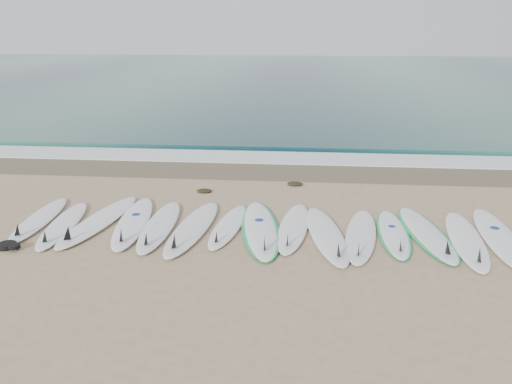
# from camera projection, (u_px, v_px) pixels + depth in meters

# --- Properties ---
(ground) EXTENTS (120.00, 120.00, 0.00)m
(ground) POSITION_uv_depth(u_px,v_px,m) (259.00, 231.00, 9.36)
(ground) COLOR tan
(ocean) EXTENTS (120.00, 55.00, 0.03)m
(ocean) POSITION_uv_depth(u_px,v_px,m) (293.00, 74.00, 40.07)
(ocean) COLOR #1E4E4B
(ocean) RESTS_ON ground
(wet_sand_band) EXTENTS (120.00, 1.80, 0.01)m
(wet_sand_band) POSITION_uv_depth(u_px,v_px,m) (272.00, 171.00, 13.23)
(wet_sand_band) COLOR brown
(wet_sand_band) RESTS_ON ground
(foam_band) EXTENTS (120.00, 1.40, 0.04)m
(foam_band) POSITION_uv_depth(u_px,v_px,m) (275.00, 158.00, 14.55)
(foam_band) COLOR silver
(foam_band) RESTS_ON ground
(wave_crest) EXTENTS (120.00, 1.00, 0.10)m
(wave_crest) POSITION_uv_depth(u_px,v_px,m) (277.00, 145.00, 15.96)
(wave_crest) COLOR #1E4E4B
(wave_crest) RESTS_ON ground
(surfboard_0) EXTENTS (0.70, 2.51, 0.32)m
(surfboard_0) POSITION_uv_depth(u_px,v_px,m) (38.00, 220.00, 9.79)
(surfboard_0) COLOR white
(surfboard_0) RESTS_ON ground
(surfboard_1) EXTENTS (0.80, 2.52, 0.32)m
(surfboard_1) POSITION_uv_depth(u_px,v_px,m) (62.00, 225.00, 9.51)
(surfboard_1) COLOR white
(surfboard_1) RESTS_ON ground
(surfboard_2) EXTENTS (1.00, 2.95, 0.37)m
(surfboard_2) POSITION_uv_depth(u_px,v_px,m) (97.00, 221.00, 9.68)
(surfboard_2) COLOR white
(surfboard_2) RESTS_ON ground
(surfboard_3) EXTENTS (0.92, 2.84, 0.36)m
(surfboard_3) POSITION_uv_depth(u_px,v_px,m) (133.00, 223.00, 9.62)
(surfboard_3) COLOR white
(surfboard_3) RESTS_ON ground
(surfboard_4) EXTENTS (0.65, 2.68, 0.34)m
(surfboard_4) POSITION_uv_depth(u_px,v_px,m) (159.00, 226.00, 9.45)
(surfboard_4) COLOR white
(surfboard_4) RESTS_ON ground
(surfboard_5) EXTENTS (0.86, 2.88, 0.36)m
(surfboard_5) POSITION_uv_depth(u_px,v_px,m) (192.00, 228.00, 9.35)
(surfboard_5) COLOR white
(surfboard_5) RESTS_ON ground
(surfboard_6) EXTENTS (0.72, 2.33, 0.29)m
(surfboard_6) POSITION_uv_depth(u_px,v_px,m) (228.00, 227.00, 9.45)
(surfboard_6) COLOR white
(surfboard_6) RESTS_ON ground
(surfboard_7) EXTENTS (1.13, 2.99, 0.37)m
(surfboard_7) POSITION_uv_depth(u_px,v_px,m) (260.00, 229.00, 9.35)
(surfboard_7) COLOR white
(surfboard_7) RESTS_ON ground
(surfboard_8) EXTENTS (0.78, 2.62, 0.33)m
(surfboard_8) POSITION_uv_depth(u_px,v_px,m) (293.00, 228.00, 9.39)
(surfboard_8) COLOR white
(surfboard_8) RESTS_ON ground
(surfboard_9) EXTENTS (0.99, 2.83, 0.36)m
(surfboard_9) POSITION_uv_depth(u_px,v_px,m) (327.00, 235.00, 9.05)
(surfboard_9) COLOR white
(surfboard_9) RESTS_ON ground
(surfboard_10) EXTENTS (0.94, 2.67, 0.33)m
(surfboard_10) POSITION_uv_depth(u_px,v_px,m) (361.00, 236.00, 9.03)
(surfboard_10) COLOR white
(surfboard_10) RESTS_ON ground
(surfboard_11) EXTENTS (0.65, 2.37, 0.30)m
(surfboard_11) POSITION_uv_depth(u_px,v_px,m) (394.00, 233.00, 9.16)
(surfboard_11) COLOR white
(surfboard_11) RESTS_ON ground
(surfboard_12) EXTENTS (0.94, 2.76, 0.34)m
(surfboard_12) POSITION_uv_depth(u_px,v_px,m) (427.00, 233.00, 9.14)
(surfboard_12) COLOR white
(surfboard_12) RESTS_ON ground
(surfboard_13) EXTENTS (0.86, 2.79, 0.35)m
(surfboard_13) POSITION_uv_depth(u_px,v_px,m) (467.00, 240.00, 8.83)
(surfboard_13) COLOR white
(surfboard_13) RESTS_ON ground
(surfboard_14) EXTENTS (0.85, 2.94, 0.37)m
(surfboard_14) POSITION_uv_depth(u_px,v_px,m) (500.00, 237.00, 8.94)
(surfboard_14) COLOR white
(surfboard_14) RESTS_ON ground
(seaweed_near) EXTENTS (0.35, 0.27, 0.07)m
(seaweed_near) POSITION_uv_depth(u_px,v_px,m) (204.00, 191.00, 11.58)
(seaweed_near) COLOR black
(seaweed_near) RESTS_ON ground
(seaweed_far) EXTENTS (0.37, 0.29, 0.07)m
(seaweed_far) POSITION_uv_depth(u_px,v_px,m) (295.00, 184.00, 12.08)
(seaweed_far) COLOR black
(seaweed_far) RESTS_ON ground
(leash_coil) EXTENTS (0.46, 0.36, 0.11)m
(leash_coil) POSITION_uv_depth(u_px,v_px,m) (8.00, 246.00, 8.63)
(leash_coil) COLOR black
(leash_coil) RESTS_ON ground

